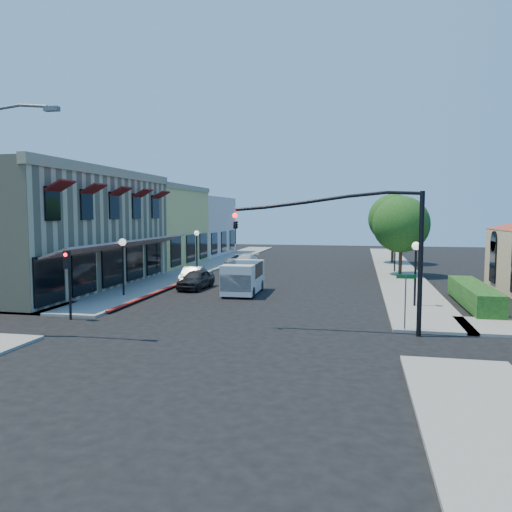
% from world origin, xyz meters
% --- Properties ---
extents(ground, '(120.00, 120.00, 0.00)m').
position_xyz_m(ground, '(0.00, 0.00, 0.00)').
color(ground, black).
rests_on(ground, ground).
extents(sidewalk_left, '(3.50, 50.00, 0.12)m').
position_xyz_m(sidewalk_left, '(-8.75, 27.00, 0.06)').
color(sidewalk_left, gray).
rests_on(sidewalk_left, ground).
extents(sidewalk_right, '(3.50, 50.00, 0.12)m').
position_xyz_m(sidewalk_right, '(8.75, 27.00, 0.06)').
color(sidewalk_right, gray).
rests_on(sidewalk_right, ground).
extents(curb_red_strip, '(0.25, 10.00, 0.06)m').
position_xyz_m(curb_red_strip, '(-6.90, 8.00, 0.00)').
color(curb_red_strip, maroon).
rests_on(curb_red_strip, ground).
extents(corner_brick_building, '(11.77, 18.20, 8.10)m').
position_xyz_m(corner_brick_building, '(-15.45, 11.00, 4.01)').
color(corner_brick_building, tan).
rests_on(corner_brick_building, ground).
extents(yellow_stucco_building, '(10.00, 12.00, 7.60)m').
position_xyz_m(yellow_stucco_building, '(-15.50, 26.00, 3.80)').
color(yellow_stucco_building, '#DFC664').
rests_on(yellow_stucco_building, ground).
extents(pink_stucco_building, '(10.00, 12.00, 7.00)m').
position_xyz_m(pink_stucco_building, '(-15.50, 38.00, 3.50)').
color(pink_stucco_building, beige).
rests_on(pink_stucco_building, ground).
extents(hedge, '(1.40, 8.00, 1.10)m').
position_xyz_m(hedge, '(11.70, 9.00, 0.00)').
color(hedge, '#1A3E11').
rests_on(hedge, ground).
extents(street_tree_a, '(4.56, 4.56, 6.48)m').
position_xyz_m(street_tree_a, '(8.80, 22.00, 4.19)').
color(street_tree_a, black).
rests_on(street_tree_a, ground).
extents(street_tree_b, '(4.94, 4.94, 7.02)m').
position_xyz_m(street_tree_b, '(8.80, 32.00, 4.54)').
color(street_tree_b, black).
rests_on(street_tree_b, ground).
extents(signal_mast_arm, '(8.01, 0.39, 6.00)m').
position_xyz_m(signal_mast_arm, '(5.86, 1.50, 4.09)').
color(signal_mast_arm, black).
rests_on(signal_mast_arm, ground).
extents(secondary_signal, '(0.28, 0.42, 3.32)m').
position_xyz_m(secondary_signal, '(-8.00, 1.41, 2.32)').
color(secondary_signal, black).
rests_on(secondary_signal, ground).
extents(street_name_sign, '(0.80, 0.06, 2.50)m').
position_xyz_m(street_name_sign, '(7.50, 2.20, 1.70)').
color(street_name_sign, '#595B5E').
rests_on(street_name_sign, ground).
extents(lamppost_left_near, '(0.44, 0.44, 3.57)m').
position_xyz_m(lamppost_left_near, '(-8.50, 8.00, 2.74)').
color(lamppost_left_near, black).
rests_on(lamppost_left_near, ground).
extents(lamppost_left_far, '(0.44, 0.44, 3.57)m').
position_xyz_m(lamppost_left_far, '(-8.50, 22.00, 2.74)').
color(lamppost_left_far, black).
rests_on(lamppost_left_far, ground).
extents(lamppost_right_near, '(0.44, 0.44, 3.57)m').
position_xyz_m(lamppost_right_near, '(8.50, 8.00, 2.74)').
color(lamppost_right_near, black).
rests_on(lamppost_right_near, ground).
extents(lamppost_right_far, '(0.44, 0.44, 3.57)m').
position_xyz_m(lamppost_right_far, '(8.50, 24.00, 2.74)').
color(lamppost_right_far, black).
rests_on(lamppost_right_far, ground).
extents(white_van, '(2.07, 4.52, 1.98)m').
position_xyz_m(white_van, '(-1.64, 10.66, 1.15)').
color(white_van, silver).
rests_on(white_van, ground).
extents(parked_car_a, '(1.84, 3.95, 1.31)m').
position_xyz_m(parked_car_a, '(-5.21, 12.00, 0.65)').
color(parked_car_a, black).
rests_on(parked_car_a, ground).
extents(parked_car_b, '(1.76, 3.90, 1.24)m').
position_xyz_m(parked_car_b, '(-6.20, 14.19, 0.62)').
color(parked_car_b, '#949799').
rests_on(parked_car_b, ground).
extents(parked_car_c, '(1.96, 4.42, 1.26)m').
position_xyz_m(parked_car_c, '(-4.80, 25.00, 0.63)').
color(parked_car_c, silver).
rests_on(parked_car_c, ground).
extents(parked_car_d, '(2.13, 3.93, 1.05)m').
position_xyz_m(parked_car_d, '(-6.20, 27.61, 0.52)').
color(parked_car_d, '#A2A5A7').
rests_on(parked_car_d, ground).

